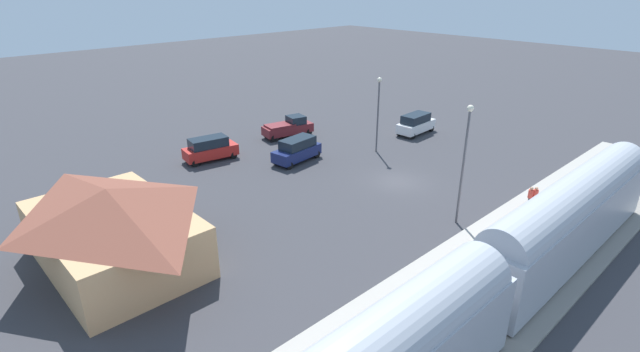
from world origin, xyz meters
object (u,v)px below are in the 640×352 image
object	(u,v)px
pedestrian_on_platform	(535,196)
suv_white	(416,124)
pedestrian_waiting_far	(530,196)
light_pole_lot_center	(378,106)
suv_red	(210,149)
station_building	(112,225)
pickup_maroon	(289,127)
light_pole_near_platform	(465,152)
suv_navy	(297,149)

from	to	relation	value
pedestrian_on_platform	suv_white	distance (m)	19.47
pedestrian_waiting_far	light_pole_lot_center	world-z (taller)	light_pole_lot_center
pedestrian_on_platform	light_pole_lot_center	size ratio (longest dim) A/B	0.23
suv_red	suv_white	bearing A→B (deg)	-111.82
pedestrian_on_platform	station_building	bearing A→B (deg)	60.23
pickup_maroon	light_pole_near_platform	size ratio (longest dim) A/B	0.67
suv_white	station_building	bearing A→B (deg)	95.10
suv_white	suv_navy	xyz separation A→B (m)	(2.52, 14.98, 0.00)
suv_white	suv_red	world-z (taller)	same
suv_red	light_pole_near_platform	size ratio (longest dim) A/B	0.61
station_building	suv_white	world-z (taller)	station_building
suv_navy	light_pole_lot_center	distance (m)	8.87
pickup_maroon	light_pole_lot_center	size ratio (longest dim) A/B	0.78
pedestrian_waiting_far	suv_navy	bearing A→B (deg)	15.90
pedestrian_on_platform	suv_white	xyz separation A→B (m)	(17.18, -9.17, -0.13)
pedestrian_waiting_far	suv_navy	world-z (taller)	suv_navy
pedestrian_on_platform	light_pole_near_platform	bearing A→B (deg)	61.74
suv_white	pickup_maroon	size ratio (longest dim) A/B	0.88
pedestrian_on_platform	light_pole_lot_center	xyz separation A→B (m)	(16.38, -1.63, 3.35)
pedestrian_waiting_far	light_pole_lot_center	xyz separation A→B (m)	(16.15, -1.90, 3.35)
pickup_maroon	light_pole_lot_center	bearing A→B (deg)	-161.48
suv_red	station_building	bearing A→B (deg)	130.71
pickup_maroon	light_pole_near_platform	distance (m)	23.75
station_building	pedestrian_on_platform	world-z (taller)	station_building
light_pole_near_platform	light_pole_lot_center	distance (m)	15.21
station_building	suv_navy	size ratio (longest dim) A/B	2.32
suv_red	suv_navy	xyz separation A→B (m)	(-5.78, -5.76, 0.00)
suv_navy	suv_white	bearing A→B (deg)	-99.55
light_pole_near_platform	light_pole_lot_center	bearing A→B (deg)	-27.97
pickup_maroon	suv_navy	bearing A→B (deg)	146.17
light_pole_near_platform	light_pole_lot_center	world-z (taller)	light_pole_near_platform
pedestrian_waiting_far	suv_white	size ratio (longest dim) A/B	0.34
suv_white	pickup_maroon	xyz separation A→B (m)	(8.82, 10.76, -0.12)
light_pole_near_platform	station_building	bearing A→B (deg)	59.80
suv_red	light_pole_lot_center	distance (m)	16.42
pedestrian_waiting_far	pickup_maroon	bearing A→B (deg)	2.94
pickup_maroon	pedestrian_on_platform	bearing A→B (deg)	-176.50
pedestrian_waiting_far	light_pole_near_platform	bearing A→B (deg)	62.49
pickup_maroon	pedestrian_waiting_far	bearing A→B (deg)	-177.06
station_building	suv_red	world-z (taller)	station_building
pedestrian_on_platform	suv_red	world-z (taller)	suv_red
pedestrian_on_platform	suv_white	size ratio (longest dim) A/B	0.34
pedestrian_waiting_far	suv_white	distance (m)	19.40
pedestrian_waiting_far	pedestrian_on_platform	bearing A→B (deg)	-130.87
station_building	suv_navy	bearing A→B (deg)	-73.67
suv_red	pedestrian_on_platform	bearing A→B (deg)	-155.57
station_building	pedestrian_waiting_far	world-z (taller)	station_building
station_building	light_pole_near_platform	bearing A→B (deg)	-120.20
suv_red	light_pole_near_platform	xyz separation A→B (m)	(-22.53, -6.08, 4.10)
pickup_maroon	suv_navy	size ratio (longest dim) A/B	1.11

